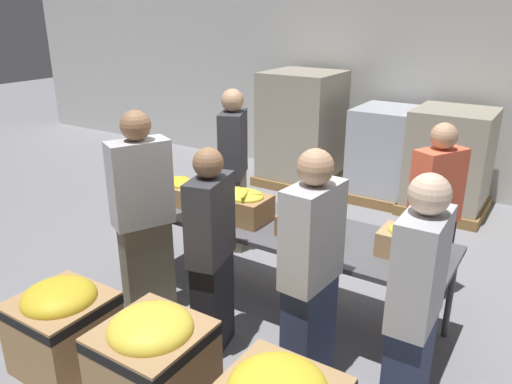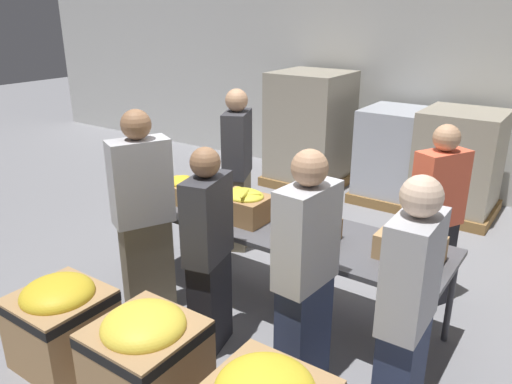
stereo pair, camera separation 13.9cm
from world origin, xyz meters
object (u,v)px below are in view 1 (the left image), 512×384
volunteer_0 (311,276)px  pallet_stack_1 (449,162)px  volunteer_1 (414,314)px  donation_bin_0 (63,324)px  volunteer_2 (233,172)px  banana_box_3 (412,241)px  volunteer_4 (433,217)px  pallet_stack_0 (388,155)px  banana_box_1 (243,205)px  volunteer_5 (143,219)px  sorting_table (279,230)px  banana_box_0 (180,190)px  donation_bin_1 (154,363)px  volunteer_3 (211,254)px  banana_box_2 (309,224)px  pallet_stack_2 (302,130)px

volunteer_0 → pallet_stack_1: volunteer_0 is taller
volunteer_1 → donation_bin_0: 2.41m
volunteer_0 → volunteer_2: size_ratio=0.99×
banana_box_3 → donation_bin_0: banana_box_3 is taller
volunteer_4 → pallet_stack_0: 2.59m
banana_box_1 → volunteer_5: 0.83m
volunteer_0 → volunteer_4: 1.57m
sorting_table → volunteer_2: (-1.02, 0.79, 0.12)m
banana_box_0 → volunteer_5: size_ratio=0.22×
banana_box_0 → donation_bin_1: size_ratio=0.51×
volunteer_1 → volunteer_3: bearing=88.1°
sorting_table → donation_bin_0: bearing=-120.8°
donation_bin_0 → pallet_stack_0: (0.79, 4.63, 0.26)m
volunteer_2 → volunteer_3: bearing=5.3°
volunteer_2 → sorting_table: bearing=27.8°
donation_bin_0 → banana_box_3: bearing=37.6°
banana_box_1 → pallet_stack_0: pallet_stack_0 is taller
sorting_table → volunteer_0: 0.97m
pallet_stack_0 → volunteer_1: bearing=-69.6°
banana_box_1 → volunteer_0: 1.15m
pallet_stack_0 → volunteer_4: bearing=-63.4°
banana_box_2 → banana_box_3: 0.78m
volunteer_0 → volunteer_3: 0.79m
volunteer_1 → volunteer_4: (-0.29, 1.57, -0.03)m
volunteer_2 → pallet_stack_2: 2.33m
banana_box_3 → volunteer_0: 0.86m
volunteer_5 → pallet_stack_0: volunteer_5 is taller
sorting_table → volunteer_3: 0.76m
volunteer_1 → volunteer_4: volunteer_1 is taller
sorting_table → pallet_stack_1: (0.69, 3.09, -0.09)m
sorting_table → volunteer_1: size_ratio=1.67×
banana_box_1 → volunteer_0: (0.96, -0.63, -0.08)m
donation_bin_1 → pallet_stack_2: bearing=106.9°
pallet_stack_2 → donation_bin_0: bearing=-83.7°
sorting_table → donation_bin_0: (-0.90, -1.51, -0.38)m
volunteer_3 → volunteer_5: bearing=71.1°
volunteer_4 → banana_box_2: bearing=-12.0°
banana_box_2 → donation_bin_1: size_ratio=0.61×
volunteer_0 → volunteer_4: bearing=-10.1°
sorting_table → pallet_stack_0: 3.12m
volunteer_1 → volunteer_2: volunteer_2 is taller
banana_box_0 → pallet_stack_2: 3.15m
volunteer_1 → volunteer_5: volunteer_5 is taller
volunteer_5 → donation_bin_0: 0.99m
volunteer_3 → pallet_stack_0: size_ratio=1.28×
pallet_stack_1 → volunteer_0: bearing=-90.5°
volunteer_2 → volunteer_3: (0.88, -1.53, -0.06)m
donation_bin_1 → volunteer_2: bearing=113.6°
donation_bin_0 → pallet_stack_2: 4.65m
banana_box_2 → volunteer_0: 0.73m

